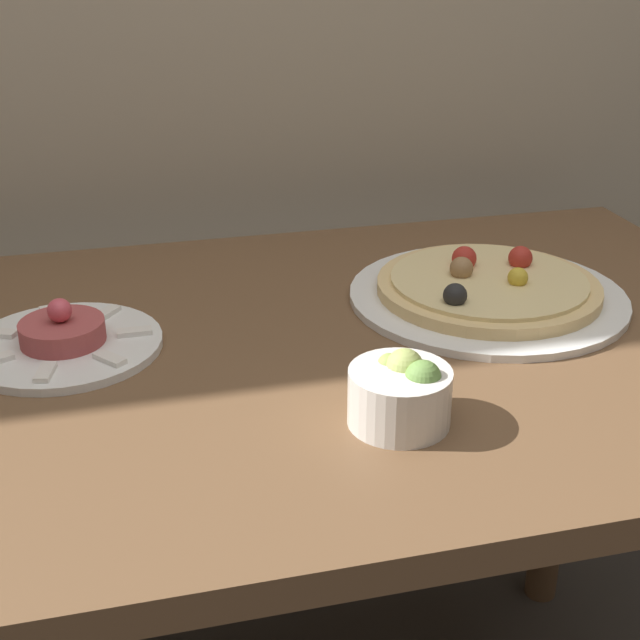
{
  "coord_description": "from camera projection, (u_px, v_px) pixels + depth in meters",
  "views": [
    {
      "loc": [
        -0.23,
        -0.52,
        1.24
      ],
      "look_at": [
        -0.0,
        0.36,
        0.82
      ],
      "focal_mm": 50.0,
      "sensor_mm": 36.0,
      "label": 1
    }
  ],
  "objects": [
    {
      "name": "tartare_plate",
      "position": [
        64.0,
        340.0,
        1.02
      ],
      "size": [
        0.22,
        0.22,
        0.06
      ],
      "color": "white",
      "rests_on": "dining_table"
    },
    {
      "name": "dining_table",
      "position": [
        318.0,
        425.0,
        1.09
      ],
      "size": [
        1.19,
        0.77,
        0.78
      ],
      "color": "brown",
      "rests_on": "ground_plane"
    },
    {
      "name": "pizza_plate",
      "position": [
        488.0,
        289.0,
        1.15
      ],
      "size": [
        0.36,
        0.36,
        0.06
      ],
      "color": "white",
      "rests_on": "dining_table"
    },
    {
      "name": "small_bowl",
      "position": [
        401.0,
        393.0,
        0.87
      ],
      "size": [
        0.1,
        0.1,
        0.07
      ],
      "color": "silver",
      "rests_on": "dining_table"
    }
  ]
}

